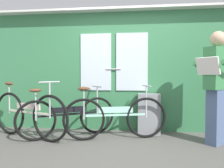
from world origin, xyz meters
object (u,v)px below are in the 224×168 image
at_px(bicycle_near_door, 68,116).
at_px(bicycle_by_pole, 115,117).
at_px(trash_bin_by_wall, 149,114).
at_px(bicycle_leaning_behind, 28,114).
at_px(passenger_reading_newspaper, 217,85).

xyz_separation_m(bicycle_near_door, bicycle_by_pole, (0.83, -0.05, 0.01)).
height_order(bicycle_by_pole, trash_bin_by_wall, bicycle_by_pole).
relative_size(bicycle_by_pole, trash_bin_by_wall, 2.32).
distance_m(bicycle_leaning_behind, passenger_reading_newspaper, 3.10).
relative_size(bicycle_leaning_behind, passenger_reading_newspaper, 0.94).
xyz_separation_m(bicycle_near_door, passenger_reading_newspaper, (2.41, -0.14, 0.56)).
relative_size(bicycle_near_door, trash_bin_by_wall, 2.02).
height_order(bicycle_leaning_behind, bicycle_by_pole, bicycle_leaning_behind).
bearing_deg(bicycle_near_door, bicycle_leaning_behind, 158.45).
xyz_separation_m(bicycle_by_pole, passenger_reading_newspaper, (1.58, -0.09, 0.55)).
xyz_separation_m(bicycle_by_pole, trash_bin_by_wall, (0.58, 0.43, -0.00)).
bearing_deg(trash_bin_by_wall, bicycle_by_pole, -143.40).
relative_size(passenger_reading_newspaper, trash_bin_by_wall, 2.37).
bearing_deg(trash_bin_by_wall, passenger_reading_newspaper, -27.36).
height_order(passenger_reading_newspaper, trash_bin_by_wall, passenger_reading_newspaper).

